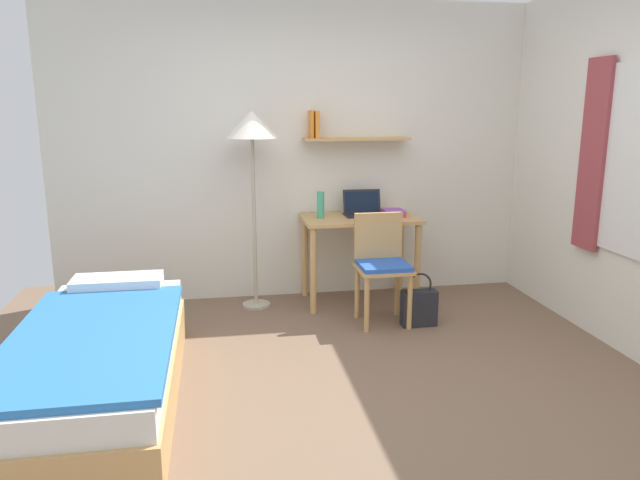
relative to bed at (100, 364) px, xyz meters
The scene contains 10 objects.
ground_plane 1.52m from the bed, ahead, with size 5.28×5.28×0.00m, color brown.
wall_back 2.62m from the bed, 51.23° to the left, with size 4.40×0.27×2.60m.
bed is the anchor object (origin of this frame).
desk 2.50m from the bed, 38.67° to the left, with size 1.00×0.58×0.76m.
desk_chair 2.25m from the bed, 27.45° to the left, with size 0.41×0.39×0.87m.
standing_lamp 2.24m from the bed, 56.94° to the left, with size 0.44×0.44×1.67m.
laptop 2.63m from the bed, 39.57° to the left, with size 0.34×0.23×0.22m.
water_bottle 2.31m from the bed, 44.48° to the left, with size 0.06×0.06×0.23m, color #42A87F.
book_stack 2.76m from the bed, 34.62° to the left, with size 0.18×0.22×0.05m.
handbag 2.42m from the bed, 21.13° to the left, with size 0.28×0.11×0.43m.
Camera 1 is at (-0.78, -3.25, 1.73)m, focal length 33.48 mm.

